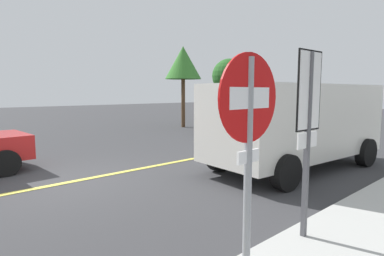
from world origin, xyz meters
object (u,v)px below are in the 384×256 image
object	(u,v)px
stop_sign	(249,140)
tree_left_verge	(183,63)
car_silver_approaching	(240,116)
tree_centre_verge	(229,76)
speed_limit_sign	(308,112)
white_van	(296,121)

from	to	relation	value
stop_sign	tree_left_verge	world-z (taller)	tree_left_verge
car_silver_approaching	tree_centre_verge	size ratio (longest dim) A/B	1.00
stop_sign	tree_left_verge	xyz separation A→B (m)	(9.60, 12.13, 2.03)
tree_left_verge	speed_limit_sign	bearing A→B (deg)	-124.19
car_silver_approaching	speed_limit_sign	bearing A→B (deg)	-136.55
stop_sign	white_van	distance (m)	5.92
white_van	tree_left_verge	xyz separation A→B (m)	(4.29, 9.54, 2.36)
car_silver_approaching	tree_left_verge	bearing A→B (deg)	97.02
speed_limit_sign	white_van	bearing A→B (deg)	31.47
speed_limit_sign	tree_left_verge	world-z (taller)	tree_left_verge
tree_left_verge	tree_centre_verge	xyz separation A→B (m)	(5.13, 1.04, -0.52)
tree_centre_verge	stop_sign	bearing A→B (deg)	-138.22
white_van	tree_left_verge	distance (m)	10.72
speed_limit_sign	tree_left_verge	xyz separation A→B (m)	(8.05, 11.84, 1.87)
car_silver_approaching	tree_left_verge	distance (m)	4.73
speed_limit_sign	tree_left_verge	bearing A→B (deg)	55.81
white_van	stop_sign	bearing A→B (deg)	-154.06
car_silver_approaching	stop_sign	bearing A→B (deg)	-140.34
white_van	tree_centre_verge	distance (m)	14.29
stop_sign	white_van	size ratio (longest dim) A/B	0.44
car_silver_approaching	tree_centre_verge	distance (m)	7.09
car_silver_approaching	tree_left_verge	world-z (taller)	tree_left_verge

